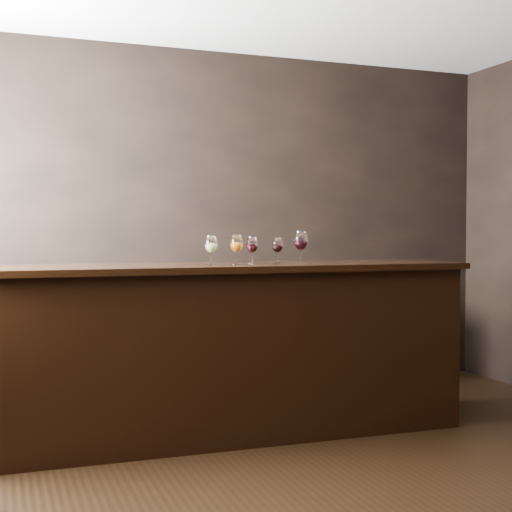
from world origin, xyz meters
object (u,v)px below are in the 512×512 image
object	(u,v)px
glass_white	(211,245)
glass_amber	(236,244)
bar_counter	(228,353)
back_bar_shelf	(251,344)
glass_red_a	(252,245)
glass_red_c	(301,241)
glass_red_b	(278,245)

from	to	relation	value
glass_white	glass_amber	xyz separation A→B (m)	(0.16, -0.04, 0.00)
bar_counter	back_bar_shelf	distance (m)	1.16
glass_red_a	glass_red_c	world-z (taller)	glass_red_c
glass_white	glass_red_b	size ratio (longest dim) A/B	1.06
glass_amber	glass_red_a	world-z (taller)	glass_amber
glass_white	glass_red_b	distance (m)	0.47
glass_red_b	bar_counter	bearing A→B (deg)	-176.52
back_bar_shelf	glass_white	xyz separation A→B (m)	(-0.64, -1.01, 0.83)
bar_counter	back_bar_shelf	world-z (taller)	bar_counter
glass_white	glass_amber	bearing A→B (deg)	-14.95
glass_amber	glass_red_a	bearing A→B (deg)	28.06
glass_red_a	glass_red_b	xyz separation A→B (m)	(0.17, -0.02, -0.00)
glass_red_b	glass_red_c	distance (m)	0.16
back_bar_shelf	glass_red_a	xyz separation A→B (m)	(-0.35, -0.98, 0.82)
back_bar_shelf	glass_amber	world-z (taller)	glass_amber
glass_amber	back_bar_shelf	bearing A→B (deg)	65.22
bar_counter	glass_amber	distance (m)	0.71
glass_red_a	glass_red_c	size ratio (longest dim) A/B	0.82
back_bar_shelf	bar_counter	bearing A→B (deg)	-117.70
back_bar_shelf	glass_red_b	xyz separation A→B (m)	(-0.18, -1.00, 0.82)
bar_counter	glass_red_b	distance (m)	0.78
glass_white	glass_amber	world-z (taller)	glass_amber
glass_amber	glass_red_a	distance (m)	0.15
glass_red_b	back_bar_shelf	bearing A→B (deg)	79.90
bar_counter	glass_red_a	bearing A→B (deg)	12.79
glass_white	glass_red_b	bearing A→B (deg)	1.72
glass_red_b	glass_red_a	bearing A→B (deg)	175.00
bar_counter	glass_red_c	bearing A→B (deg)	-3.17
glass_white	glass_red_a	distance (m)	0.29
glass_red_b	glass_red_c	xyz separation A→B (m)	(0.14, -0.06, 0.03)
bar_counter	glass_amber	xyz separation A→B (m)	(0.05, -0.03, 0.71)
glass_amber	glass_red_b	world-z (taller)	glass_amber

